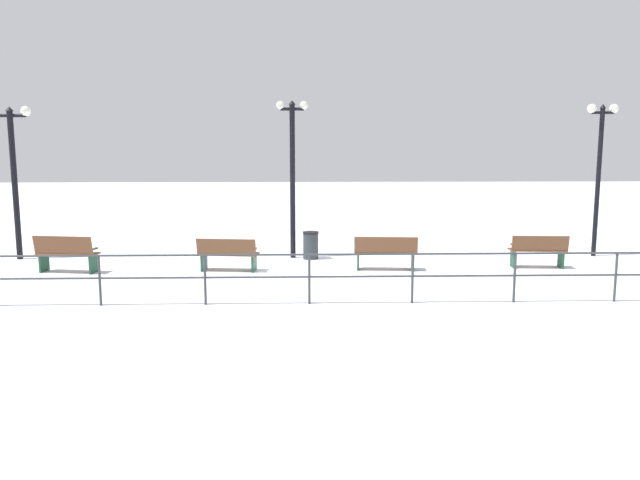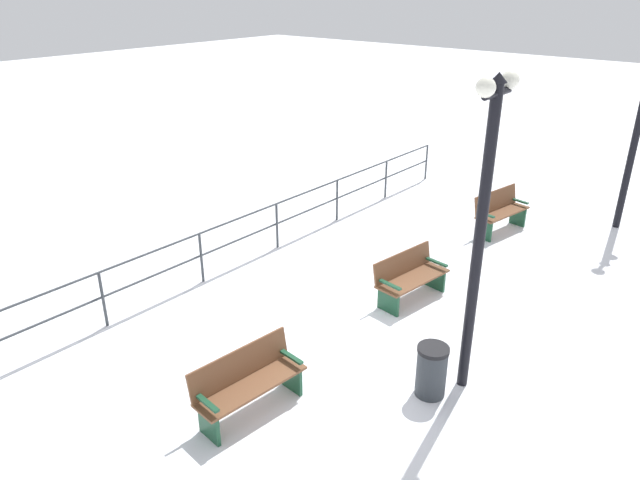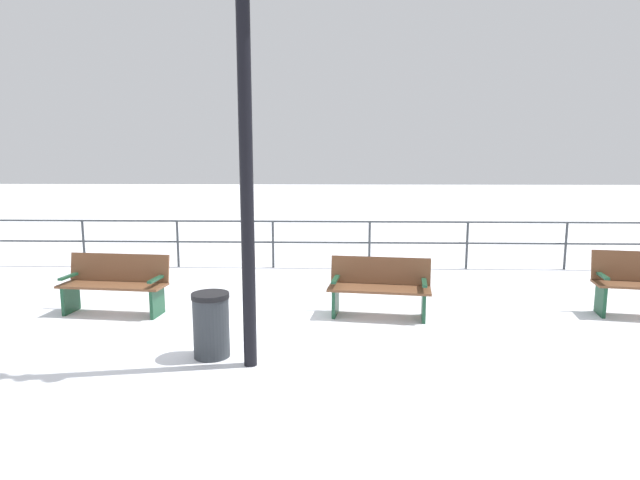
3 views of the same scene
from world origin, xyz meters
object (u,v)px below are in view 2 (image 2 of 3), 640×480
object	(u,v)px
trash_bin	(431,371)
bench_second	(248,382)
lamppost_middle	(483,209)
bench_third	(410,277)
bench_fourth	(500,211)

from	to	relation	value
trash_bin	bench_second	bearing A→B (deg)	-132.10
lamppost_middle	trash_bin	xyz separation A→B (m)	(-0.24, -0.50, -2.31)
lamppost_middle	trash_bin	distance (m)	2.37
bench_third	bench_fourth	xyz separation A→B (m)	(-0.10, 3.99, 0.06)
bench_second	bench_fourth	size ratio (longest dim) A/B	1.03
bench_second	bench_fourth	bearing A→B (deg)	96.23
trash_bin	bench_fourth	bearing A→B (deg)	106.28
lamppost_middle	bench_second	bearing A→B (deg)	-129.21
bench_third	bench_second	bearing A→B (deg)	-82.46
bench_fourth	trash_bin	size ratio (longest dim) A/B	2.06
bench_second	lamppost_middle	distance (m)	3.79
bench_second	bench_third	size ratio (longest dim) A/B	1.04
bench_second	bench_third	xyz separation A→B (m)	(0.01, 3.99, -0.03)
bench_second	trash_bin	distance (m)	2.52
bench_second	bench_fourth	distance (m)	7.97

